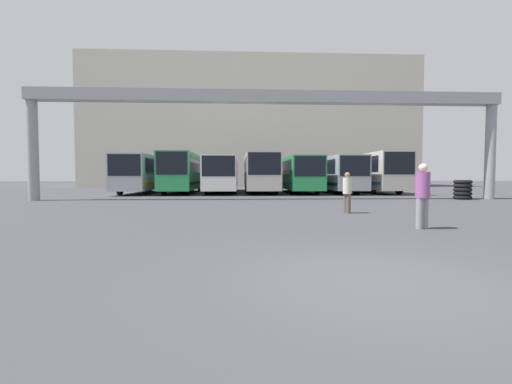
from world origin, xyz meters
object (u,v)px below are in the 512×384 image
Objects in this scene: bus_slot_3 at (260,171)px; pedestrian_near_left at (347,191)px; bus_slot_1 at (183,171)px; bus_slot_4 at (297,173)px; bus_slot_5 at (333,173)px; bus_slot_2 at (223,173)px; pedestrian_mid_left at (423,194)px; tire_stack at (463,190)px; bus_slot_0 at (144,172)px; bus_slot_6 at (372,171)px.

bus_slot_3 reaches higher than pedestrian_near_left.
bus_slot_1 reaches higher than bus_slot_4.
pedestrian_near_left is (2.34, -16.86, -1.03)m from bus_slot_3.
bus_slot_5 is (6.59, 0.44, -0.12)m from bus_slot_3.
bus_slot_2 is 7.02× the size of pedestrian_mid_left.
bus_slot_3 is 8.98× the size of tire_stack.
bus_slot_2 is 10.32× the size of tire_stack.
bus_slot_1 is 0.84× the size of bus_slot_2.
bus_slot_2 is at bearing 9.48° from bus_slot_0.
bus_slot_4 is at bearing -173.41° from bus_slot_5.
bus_slot_2 is at bearing 17.10° from bus_slot_1.
bus_slot_4 is at bearing 1.57° from bus_slot_0.
pedestrian_mid_left is 1.47× the size of tire_stack.
bus_slot_3 is 15.27m from tire_stack.
bus_slot_3 is 17.05m from pedestrian_near_left.
bus_slot_3 reaches higher than bus_slot_4.
bus_slot_2 is at bearing 170.67° from pedestrian_near_left.
bus_slot_0 is 6.68m from bus_slot_2.
pedestrian_near_left is 1.31× the size of tire_stack.
bus_slot_5 is 3.35m from bus_slot_6.
bus_slot_6 is at bearing -10.45° from bus_slot_5.
bus_slot_6 is 18.35m from pedestrian_near_left.
bus_slot_6 is 5.92× the size of pedestrian_mid_left.
bus_slot_0 is 19.76m from bus_slot_6.
pedestrian_near_left is (12.22, -16.56, -0.94)m from bus_slot_0.
pedestrian_mid_left is (-0.17, -20.89, -0.79)m from bus_slot_4.
bus_slot_6 is 21.76m from pedestrian_mid_left.
pedestrian_mid_left is at bearing -108.10° from bus_slot_6.
bus_slot_6 reaches higher than bus_slot_2.
bus_slot_4 is at bearing -6.40° from bus_slot_2.
bus_slot_1 is 6.59m from bus_slot_3.
bus_slot_6 is (9.88, -0.17, 0.04)m from bus_slot_3.
bus_slot_3 is (3.29, -0.80, 0.13)m from bus_slot_2.
bus_slot_5 is at bearing -116.31° from pedestrian_mid_left.
bus_slot_1 reaches higher than pedestrian_mid_left.
tire_stack is at bearing -33.75° from bus_slot_2.
bus_slot_2 is at bearing 166.34° from bus_slot_3.
pedestrian_near_left is (-4.25, -17.30, -0.91)m from bus_slot_5.
tire_stack is at bearing -22.60° from bus_slot_0.
tire_stack is at bearing 100.77° from pedestrian_near_left.
bus_slot_6 is at bearing -4.20° from bus_slot_2.
bus_slot_0 is 9.89m from bus_slot_3.
bus_slot_0 reaches higher than bus_slot_5.
bus_slot_4 is 0.93× the size of bus_slot_5.
tire_stack is (8.67, -9.45, -1.12)m from bus_slot_4.
bus_slot_0 is 20.60m from pedestrian_near_left.
bus_slot_4 is 20.91m from pedestrian_mid_left.
bus_slot_2 reaches higher than pedestrian_mid_left.
bus_slot_1 is 0.95× the size of bus_slot_4.
bus_slot_2 reaches higher than bus_slot_4.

